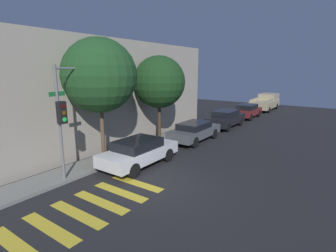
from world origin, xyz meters
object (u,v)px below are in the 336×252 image
(sedan_tail_of_row, at_px, (247,111))
(pickup_truck, at_px, (266,102))
(sedan_near_corner, at_px, (139,151))
(sedan_far_end, at_px, (226,118))
(sedan_middle, at_px, (195,131))
(traffic_light_pole, at_px, (69,104))
(tree_near_corner, at_px, (100,76))
(tree_midblock, at_px, (159,82))

(sedan_tail_of_row, height_order, pickup_truck, pickup_truck)
(sedan_near_corner, xyz_separation_m, sedan_far_end, (10.89, 0.00, 0.03))
(sedan_near_corner, height_order, sedan_middle, sedan_near_corner)
(traffic_light_pole, bearing_deg, sedan_middle, -8.49)
(sedan_near_corner, xyz_separation_m, sedan_middle, (5.64, -0.00, -0.03))
(sedan_far_end, distance_m, tree_near_corner, 12.30)
(sedan_near_corner, height_order, tree_midblock, tree_midblock)
(traffic_light_pole, relative_size, sedan_far_end, 1.10)
(traffic_light_pole, height_order, sedan_far_end, traffic_light_pole)
(tree_near_corner, xyz_separation_m, tree_midblock, (4.81, -0.00, -0.50))
(sedan_far_end, bearing_deg, sedan_middle, -180.00)
(sedan_tail_of_row, bearing_deg, sedan_middle, 180.00)
(sedan_tail_of_row, relative_size, tree_near_corner, 0.68)
(tree_near_corner, bearing_deg, sedan_far_end, -8.85)
(pickup_truck, distance_m, tree_near_corner, 23.97)
(traffic_light_pole, xyz_separation_m, sedan_middle, (8.50, -1.27, -2.61))
(sedan_far_end, bearing_deg, traffic_light_pole, 174.73)
(pickup_truck, bearing_deg, sedan_far_end, -180.00)
(pickup_truck, relative_size, tree_near_corner, 0.91)
(sedan_far_end, bearing_deg, tree_midblock, 165.10)
(sedan_tail_of_row, distance_m, pickup_truck, 6.68)
(traffic_light_pole, relative_size, tree_midblock, 0.88)
(traffic_light_pole, xyz_separation_m, sedan_far_end, (13.75, -1.27, -2.55))
(sedan_near_corner, distance_m, tree_midblock, 5.52)
(sedan_far_end, relative_size, pickup_truck, 0.79)
(sedan_near_corner, distance_m, pickup_truck, 22.93)
(sedan_near_corner, distance_m, sedan_tail_of_row, 16.25)
(sedan_middle, distance_m, tree_near_corner, 7.59)
(sedan_far_end, distance_m, sedan_tail_of_row, 5.36)
(traffic_light_pole, relative_size, pickup_truck, 0.86)
(traffic_light_pole, xyz_separation_m, sedan_near_corner, (2.86, -1.27, -2.59))
(sedan_tail_of_row, distance_m, tree_near_corner, 17.46)
(sedan_middle, bearing_deg, tree_midblock, 130.41)
(tree_midblock, bearing_deg, sedan_tail_of_row, -8.45)
(sedan_tail_of_row, relative_size, pickup_truck, 0.74)
(sedan_near_corner, bearing_deg, tree_midblock, 23.73)
(sedan_far_end, bearing_deg, tree_near_corner, 171.15)
(pickup_truck, bearing_deg, sedan_near_corner, -180.00)
(tree_midblock, bearing_deg, tree_near_corner, 180.00)
(traffic_light_pole, distance_m, pickup_truck, 25.93)
(traffic_light_pole, relative_size, sedan_middle, 1.11)
(sedan_middle, xyz_separation_m, sedan_tail_of_row, (10.61, 0.00, 0.02))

